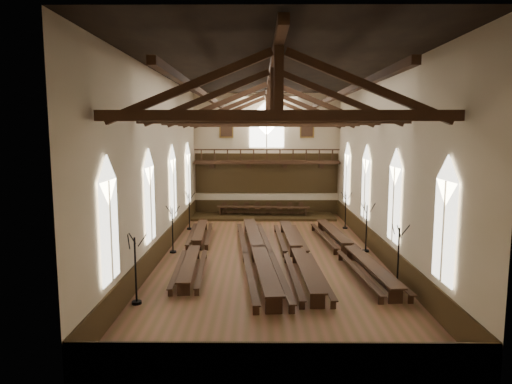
% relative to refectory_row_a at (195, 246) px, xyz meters
% --- Properties ---
extents(ground, '(26.00, 26.00, 0.00)m').
position_rel_refectory_row_a_xyz_m(ground, '(4.21, -0.30, -0.49)').
color(ground, brown).
rests_on(ground, ground).
extents(room_walls, '(26.00, 26.00, 26.00)m').
position_rel_refectory_row_a_xyz_m(room_walls, '(4.21, -0.30, 5.97)').
color(room_walls, beige).
rests_on(room_walls, ground).
extents(wainscot_band, '(12.00, 26.00, 1.20)m').
position_rel_refectory_row_a_xyz_m(wainscot_band, '(4.21, -0.30, 0.11)').
color(wainscot_band, '#372510').
rests_on(wainscot_band, ground).
extents(side_windows, '(11.85, 19.80, 4.50)m').
position_rel_refectory_row_a_xyz_m(side_windows, '(4.21, -0.30, 3.25)').
color(side_windows, silver).
rests_on(side_windows, room_walls).
extents(end_window, '(2.80, 0.12, 3.80)m').
position_rel_refectory_row_a_xyz_m(end_window, '(4.21, 12.60, 6.73)').
color(end_window, white).
rests_on(end_window, room_walls).
extents(minstrels_gallery, '(11.80, 1.24, 3.70)m').
position_rel_refectory_row_a_xyz_m(minstrels_gallery, '(4.21, 12.36, 3.42)').
color(minstrels_gallery, '#321810').
rests_on(minstrels_gallery, room_walls).
extents(portraits, '(7.75, 0.09, 1.45)m').
position_rel_refectory_row_a_xyz_m(portraits, '(4.21, 12.59, 6.61)').
color(portraits, brown).
rests_on(portraits, room_walls).
extents(roof_trusses, '(11.70, 25.70, 2.80)m').
position_rel_refectory_row_a_xyz_m(roof_trusses, '(4.21, -0.30, 7.73)').
color(roof_trusses, '#321810').
rests_on(roof_trusses, room_walls).
extents(refectory_row_a, '(1.73, 13.74, 0.67)m').
position_rel_refectory_row_a_xyz_m(refectory_row_a, '(0.00, 0.00, 0.00)').
color(refectory_row_a, '#321810').
rests_on(refectory_row_a, ground).
extents(refectory_row_b, '(2.33, 15.21, 0.82)m').
position_rel_refectory_row_a_xyz_m(refectory_row_b, '(3.52, -1.28, 0.11)').
color(refectory_row_b, '#321810').
rests_on(refectory_row_b, ground).
extents(refectory_row_c, '(1.76, 14.37, 0.74)m').
position_rel_refectory_row_a_xyz_m(refectory_row_c, '(5.63, -1.09, 0.05)').
color(refectory_row_c, '#321810').
rests_on(refectory_row_c, ground).
extents(refectory_row_d, '(2.05, 14.40, 0.74)m').
position_rel_refectory_row_a_xyz_m(refectory_row_d, '(8.54, -0.55, 0.05)').
color(refectory_row_d, '#321810').
rests_on(refectory_row_d, ground).
extents(dais, '(11.40, 3.05, 0.20)m').
position_rel_refectory_row_a_xyz_m(dais, '(3.91, 11.10, -0.39)').
color(dais, '#372510').
rests_on(dais, ground).
extents(high_table, '(7.48, 1.28, 0.70)m').
position_rel_refectory_row_a_xyz_m(high_table, '(3.91, 11.10, 0.30)').
color(high_table, '#321810').
rests_on(high_table, dais).
extents(high_chairs, '(6.74, 0.45, 0.93)m').
position_rel_refectory_row_a_xyz_m(high_chairs, '(3.91, 11.82, 0.22)').
color(high_chairs, '#321810').
rests_on(high_chairs, dais).
extents(candelabrum_left_near, '(0.78, 0.89, 2.90)m').
position_rel_refectory_row_a_xyz_m(candelabrum_left_near, '(-1.34, -7.45, 0.39)').
color(candelabrum_left_near, black).
rests_on(candelabrum_left_near, ground).
extents(candelabrum_left_mid, '(0.82, 0.78, 2.72)m').
position_rel_refectory_row_a_xyz_m(candelabrum_left_mid, '(-1.34, 0.36, 0.34)').
color(candelabrum_left_mid, black).
rests_on(candelabrum_left_mid, ground).
extents(candelabrum_left_far, '(0.77, 0.82, 2.70)m').
position_rel_refectory_row_a_xyz_m(candelabrum_left_far, '(-1.34, 6.64, 0.33)').
color(candelabrum_left_far, black).
rests_on(candelabrum_left_far, ground).
extents(candelabrum_right_near, '(0.83, 0.87, 2.87)m').
position_rel_refectory_row_a_xyz_m(candelabrum_right_near, '(9.76, -5.38, 0.38)').
color(candelabrum_right_near, black).
rests_on(candelabrum_right_near, ground).
extents(candelabrum_right_mid, '(0.86, 0.83, 2.87)m').
position_rel_refectory_row_a_xyz_m(candelabrum_right_mid, '(9.76, 0.66, 0.38)').
color(candelabrum_right_mid, black).
rests_on(candelabrum_right_mid, ground).
extents(candelabrum_right_far, '(0.80, 0.76, 2.65)m').
position_rel_refectory_row_a_xyz_m(candelabrum_right_far, '(9.76, 7.01, 0.31)').
color(candelabrum_right_far, black).
rests_on(candelabrum_right_far, ground).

